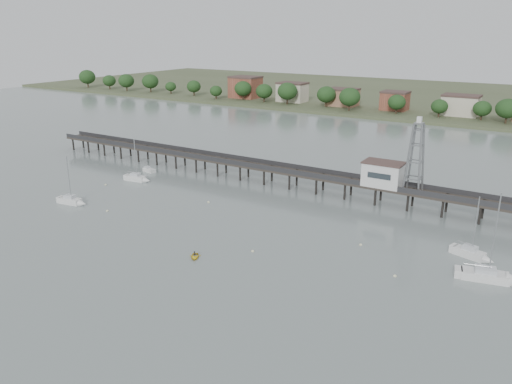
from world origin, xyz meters
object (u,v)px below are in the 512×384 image
Objects in this scene: sailboat_d at (496,277)px; sailboat_b at (139,179)px; lattice_tower at (416,158)px; white_tender at (149,170)px; sailboat_a at (74,201)px; pier at (280,170)px; sailboat_e at (475,255)px; yellow_dinghy at (195,258)px.

sailboat_d is 83.22m from sailboat_b.
lattice_tower reaches higher than white_tender.
pier is at bearing 39.74° from sailboat_a.
white_tender is at bearing -170.47° from sailboat_e.
pier is at bearing 141.56° from sailboat_d.
sailboat_a is at bearing -150.85° from sailboat_e.
pier is at bearing 68.06° from yellow_dinghy.
lattice_tower is (31.50, 0.00, 7.31)m from pier.
pier is 13.28× the size of sailboat_b.
pier is 57.14m from sailboat_d.
lattice_tower is 72.88m from sailboat_a.
sailboat_a is 20.01m from sailboat_b.
pier is 50.79m from sailboat_e.
sailboat_e is 1.00× the size of sailboat_a.
sailboat_a is at bearing -69.00° from white_tender.
sailboat_e is 78.70m from sailboat_b.
pier reaches higher than white_tender.
sailboat_b is at bearing 81.84° from sailboat_a.
sailboat_e is 46.26m from yellow_dinghy.
yellow_dinghy is at bearing -170.30° from sailboat_d.
yellow_dinghy is at bearing -131.78° from sailboat_e.
lattice_tower reaches higher than sailboat_b.
white_tender is (-66.89, -8.04, -10.63)m from lattice_tower.
sailboat_b reaches higher than sailboat_e.
pier is at bearing 175.28° from sailboat_e.
sailboat_e is at bearing -21.58° from pier.
lattice_tower is 1.37× the size of sailboat_b.
pier is 36.44m from white_tender.
sailboat_e is at bearing -10.03° from sailboat_b.
pier is at bearing 25.13° from white_tender.
lattice_tower is at bearing 20.53° from sailboat_a.
sailboat_d reaches higher than yellow_dinghy.
sailboat_d is 5.43× the size of yellow_dinghy.
white_tender is at bearing 156.58° from sailboat_d.
sailboat_a is at bearing -131.12° from pier.
lattice_tower is 65.77m from sailboat_b.
sailboat_d is (4.02, -6.60, -0.02)m from sailboat_e.
sailboat_b is 2.73× the size of white_tender.
yellow_dinghy is at bearing -42.50° from sailboat_b.
sailboat_e is at bearing -0.71° from yellow_dinghy.
sailboat_a is at bearing -96.89° from sailboat_b.
lattice_tower is 3.74× the size of white_tender.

